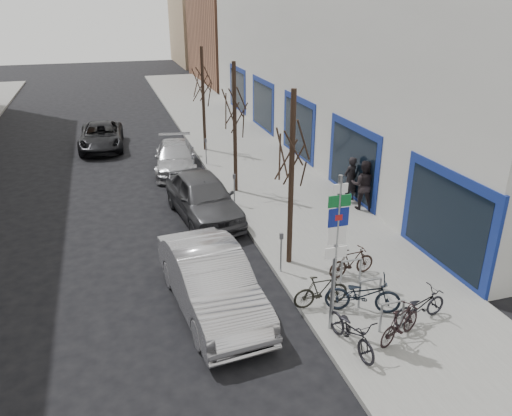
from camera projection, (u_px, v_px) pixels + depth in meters
ground at (238, 351)px, 11.91m from camera, size 120.00×120.00×0.00m
sidewalk_east at (278, 187)px, 21.89m from camera, size 5.00×70.00×0.15m
commercial_building at (450, 49)px, 28.60m from camera, size 20.00×32.00×10.00m
brick_building_far at (260, 38)px, 49.04m from camera, size 12.00×14.00×8.00m
tan_building_far at (228, 25)px, 62.18m from camera, size 13.00×12.00×9.00m
highway_sign_pole at (336, 246)px, 11.58m from camera, size 0.55×0.10×4.20m
bike_rack at (370, 289)px, 13.20m from camera, size 0.66×2.26×0.83m
tree_near at (292, 139)px, 14.08m from camera, size 1.80×1.80×5.50m
tree_mid at (234, 97)px, 19.81m from camera, size 1.80×1.80×5.50m
tree_far at (202, 75)px, 25.53m from camera, size 1.80×1.80×5.50m
meter_front at (281, 249)px, 14.77m from camera, size 0.10×0.08×1.27m
meter_mid at (234, 186)px, 19.61m from camera, size 0.10×0.08×1.27m
meter_back at (206, 149)px, 24.45m from camera, size 0.10×0.08×1.27m
bike_near_left at (352, 328)px, 11.58m from camera, size 0.78×1.86×1.10m
bike_near_right at (400, 323)px, 11.90m from camera, size 1.59×1.04×0.93m
bike_mid_curb at (363, 291)px, 12.94m from camera, size 2.04×1.33×1.20m
bike_mid_inner at (321, 290)px, 13.22m from camera, size 1.56×0.47×0.95m
bike_far_curb at (420, 303)px, 12.60m from camera, size 1.72×0.78×1.01m
bike_far_inner at (352, 262)px, 14.68m from camera, size 1.56×0.61×0.92m
parked_car_front at (212, 282)px, 13.20m from camera, size 2.28×5.28×1.69m
parked_car_mid at (203, 197)px, 18.76m from camera, size 2.54×5.18×1.70m
parked_car_back at (175, 157)px, 23.94m from camera, size 2.53×4.91×1.36m
lane_car at (101, 136)px, 27.52m from camera, size 2.54×5.05×1.37m
pedestrian_near at (350, 179)px, 19.91m from camera, size 0.79×0.65×1.85m
pedestrian_far at (363, 185)px, 19.14m from camera, size 0.88×0.81×1.98m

